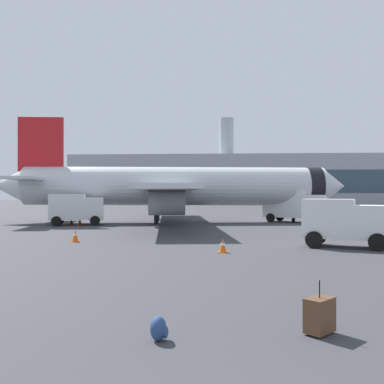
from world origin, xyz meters
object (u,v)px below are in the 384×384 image
fuel_truck (294,205)px  safety_cone_near (75,236)px  service_truck (76,208)px  safety_cone_mid (223,246)px  safety_cone_outer (72,220)px  cargo_van (345,220)px  rolling_suitcase (320,315)px  airplane_at_gate (174,186)px  traveller_backpack (159,329)px  safety_cone_far (80,221)px

fuel_truck → safety_cone_near: fuel_truck is taller
service_truck → fuel_truck: size_ratio=0.81×
safety_cone_mid → safety_cone_outer: bearing=127.2°
cargo_van → rolling_suitcase: 15.24m
airplane_at_gate → safety_cone_outer: airplane_at_gate is taller
traveller_backpack → safety_cone_mid: bearing=83.7°
traveller_backpack → safety_cone_near: bearing=113.9°
airplane_at_gate → safety_cone_far: 9.87m
fuel_truck → safety_cone_far: fuel_truck is taller
safety_cone_near → airplane_at_gate: bearing=76.9°
safety_cone_outer → fuel_truck: bearing=11.3°
service_truck → traveller_backpack: size_ratio=10.83×
safety_cone_near → traveller_backpack: size_ratio=1.54×
safety_cone_mid → fuel_truck: bearing=71.8°
cargo_van → safety_cone_outer: cargo_van is taller
safety_cone_mid → safety_cone_outer: 23.28m
safety_cone_outer → traveller_backpack: size_ratio=1.71×
fuel_truck → traveller_backpack: (-8.90, -35.50, -1.54)m
safety_cone_far → service_truck: bearing=-119.0°
service_truck → safety_cone_outer: service_truck is taller
service_truck → fuel_truck: (20.83, 5.30, 0.16)m
fuel_truck → safety_cone_outer: 22.07m
cargo_van → traveller_backpack: bearing=-117.9°
cargo_van → safety_cone_far: cargo_van is taller
safety_cone_mid → rolling_suitcase: 12.18m
fuel_truck → airplane_at_gate: bearing=-175.0°
safety_cone_mid → safety_cone_outer: (-14.09, 18.53, 0.07)m
airplane_at_gate → safety_cone_outer: (-9.46, -3.26, -3.25)m
cargo_van → fuel_truck: bearing=87.4°
fuel_truck → safety_cone_outer: (-21.59, -4.33, -1.37)m
safety_cone_mid → rolling_suitcase: rolling_suitcase is taller
service_truck → safety_cone_far: bearing=61.0°
safety_cone_outer → rolling_suitcase: size_ratio=0.74×
airplane_at_gate → fuel_truck: bearing=5.0°
service_truck → cargo_van: 25.02m
fuel_truck → safety_cone_far: size_ratio=9.72×
airplane_at_gate → cargo_van: (11.20, -19.38, -2.21)m
service_truck → traveller_backpack: service_truck is taller
airplane_at_gate → safety_cone_near: size_ratio=48.42×
cargo_van → safety_cone_near: cargo_van is taller
airplane_at_gate → fuel_truck: 12.32m
fuel_truck → traveller_backpack: fuel_truck is taller
service_truck → fuel_truck: fuel_truck is taller
airplane_at_gate → safety_cone_mid: size_ratio=52.06×
safety_cone_near → safety_cone_far: size_ratio=1.12×
traveller_backpack → safety_cone_far: bearing=110.9°
airplane_at_gate → safety_cone_far: (-8.47, -3.82, -3.33)m
safety_cone_near → safety_cone_mid: bearing=-24.7°
safety_cone_outer → rolling_suitcase: (15.93, -30.57, -0.01)m
fuel_truck → safety_cone_outer: fuel_truck is taller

